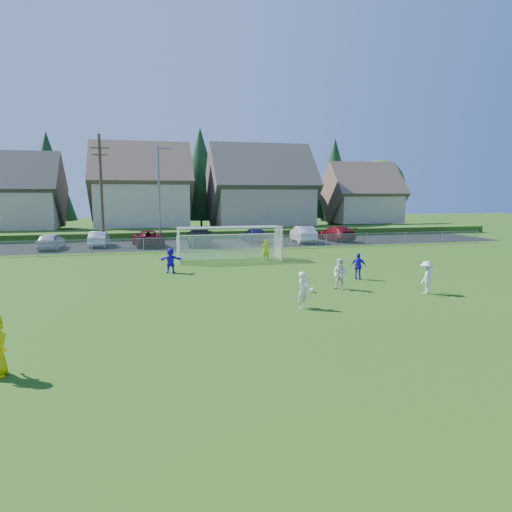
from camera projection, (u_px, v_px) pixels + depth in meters
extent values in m
plane|color=#193D0C|center=(306.00, 319.00, 17.59)|extent=(160.00, 160.00, 0.00)
plane|color=black|center=(207.00, 244.00, 44.03)|extent=(60.00, 60.00, 0.00)
cube|color=#1E420F|center=(198.00, 233.00, 51.19)|extent=(70.00, 6.00, 0.80)
sphere|color=white|center=(312.00, 290.00, 22.40)|extent=(0.22, 0.22, 0.22)
imported|color=white|center=(303.00, 290.00, 19.20)|extent=(0.68, 0.65, 1.56)
imported|color=white|center=(340.00, 274.00, 22.94)|extent=(0.96, 0.97, 1.58)
imported|color=white|center=(426.00, 277.00, 22.04)|extent=(1.17, 1.10, 1.59)
imported|color=#2B15C9|center=(358.00, 266.00, 25.72)|extent=(0.94, 0.73, 1.49)
imported|color=#2B15C9|center=(171.00, 260.00, 27.77)|extent=(1.47, 0.66, 1.53)
imported|color=#C8E31A|center=(266.00, 250.00, 33.01)|extent=(0.62, 0.47, 1.53)
imported|color=silver|center=(51.00, 241.00, 39.50)|extent=(2.06, 4.36, 1.44)
imported|color=white|center=(99.00, 239.00, 41.67)|extent=(1.58, 4.29, 1.40)
imported|color=#550916|center=(147.00, 238.00, 42.04)|extent=(3.06, 5.48, 1.45)
imported|color=black|center=(200.00, 236.00, 42.70)|extent=(2.64, 5.75, 1.63)
imported|color=#121742|center=(255.00, 235.00, 44.76)|extent=(1.81, 4.45, 1.51)
imported|color=silver|center=(303.00, 234.00, 45.06)|extent=(2.17, 5.01, 1.60)
imported|color=#620A13|center=(336.00, 233.00, 46.81)|extent=(2.75, 5.43, 1.51)
cylinder|color=white|center=(179.00, 247.00, 30.98)|extent=(0.12, 0.12, 2.44)
cylinder|color=white|center=(282.00, 244.00, 32.72)|extent=(0.12, 0.12, 2.44)
cylinder|color=white|center=(232.00, 228.00, 31.68)|extent=(7.30, 0.12, 0.12)
cylinder|color=white|center=(177.00, 248.00, 32.75)|extent=(0.08, 0.08, 1.80)
cylinder|color=white|center=(275.00, 246.00, 34.49)|extent=(0.08, 0.08, 1.80)
cylinder|color=white|center=(227.00, 235.00, 33.50)|extent=(7.30, 0.08, 0.08)
cube|color=silver|center=(227.00, 247.00, 33.62)|extent=(7.30, 0.02, 1.80)
cube|color=silver|center=(178.00, 245.00, 31.84)|extent=(0.02, 1.80, 2.44)
cube|color=silver|center=(278.00, 243.00, 33.58)|extent=(0.02, 1.80, 2.44)
cube|color=silver|center=(229.00, 227.00, 32.55)|extent=(7.30, 1.80, 0.02)
cube|color=gray|center=(216.00, 237.00, 38.59)|extent=(52.00, 0.03, 0.03)
cube|color=gray|center=(216.00, 244.00, 38.66)|extent=(52.00, 0.02, 1.14)
cylinder|color=gray|center=(216.00, 244.00, 38.66)|extent=(0.06, 0.06, 1.20)
cylinder|color=gray|center=(478.00, 237.00, 44.86)|extent=(0.06, 0.06, 1.20)
cylinder|color=slate|center=(159.00, 197.00, 40.91)|extent=(0.18, 0.18, 9.00)
cylinder|color=slate|center=(164.00, 148.00, 40.44)|extent=(1.20, 0.12, 0.12)
cube|color=slate|center=(170.00, 149.00, 40.59)|extent=(0.36, 0.18, 0.12)
cylinder|color=#473321|center=(101.00, 191.00, 40.61)|extent=(0.26, 0.26, 10.00)
cube|color=#473321|center=(99.00, 148.00, 40.09)|extent=(1.60, 0.10, 0.10)
cube|color=#473321|center=(100.00, 155.00, 40.17)|extent=(1.30, 0.10, 0.10)
cube|color=tan|center=(18.00, 209.00, 52.79)|extent=(9.00, 8.00, 4.50)
pyramid|color=#423D38|center=(14.00, 150.00, 51.88)|extent=(9.90, 8.80, 4.41)
cube|color=#C6B58E|center=(142.00, 204.00, 57.02)|extent=(11.00, 9.00, 5.50)
pyramid|color=brown|center=(140.00, 141.00, 55.97)|extent=(12.10, 9.90, 4.96)
cube|color=tan|center=(260.00, 205.00, 59.67)|extent=(12.00, 10.00, 5.00)
pyramid|color=#4C473F|center=(260.00, 142.00, 58.58)|extent=(13.20, 11.00, 5.52)
cube|color=tan|center=(361.00, 208.00, 64.28)|extent=(9.00, 8.00, 4.00)
pyramid|color=brown|center=(363.00, 162.00, 63.41)|extent=(9.90, 8.80, 4.41)
cylinder|color=#382616|center=(51.00, 225.00, 61.30)|extent=(0.30, 0.30, 1.20)
cone|color=#143819|center=(48.00, 176.00, 60.42)|extent=(6.76, 6.76, 11.70)
cylinder|color=#382616|center=(128.00, 223.00, 64.64)|extent=(0.30, 0.30, 1.20)
cone|color=#143819|center=(127.00, 181.00, 63.82)|extent=(6.24, 6.24, 10.80)
cylinder|color=#382616|center=(201.00, 224.00, 64.14)|extent=(0.30, 0.30, 1.20)
cone|color=#143819|center=(201.00, 174.00, 63.20)|extent=(7.28, 7.28, 12.60)
cylinder|color=#382616|center=(266.00, 213.00, 68.26)|extent=(0.36, 0.36, 3.96)
sphere|color=#2B5B19|center=(266.00, 180.00, 67.60)|extent=(8.36, 8.36, 8.36)
cylinder|color=#382616|center=(333.00, 222.00, 68.91)|extent=(0.30, 0.30, 1.20)
cone|color=#143819|center=(334.00, 178.00, 68.03)|extent=(6.76, 6.76, 11.70)
cylinder|color=#382616|center=(378.00, 213.00, 71.62)|extent=(0.36, 0.36, 3.60)
sphere|color=#2B5B19|center=(379.00, 184.00, 71.02)|extent=(7.60, 7.60, 7.60)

